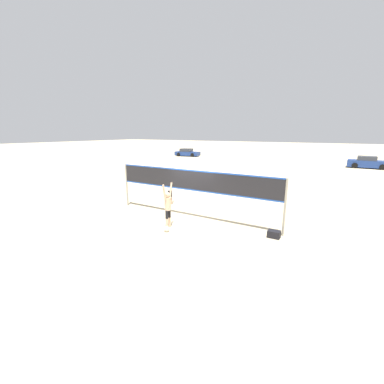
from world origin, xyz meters
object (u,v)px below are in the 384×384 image
at_px(player_spiker, 168,205).
at_px(parked_car_mid, 368,163).
at_px(volleyball, 167,229).
at_px(volleyball_net, 192,183).
at_px(parked_car_near, 187,153).
at_px(gear_bag, 274,234).
at_px(player_blocker, 170,186).

height_order(player_spiker, parked_car_mid, player_spiker).
bearing_deg(volleyball, parked_car_mid, 73.17).
xyz_separation_m(player_spiker, parked_car_mid, (8.75, 27.78, -0.42)).
relative_size(volleyball_net, parked_car_near, 1.99).
distance_m(parked_car_near, parked_car_mid, 26.46).
bearing_deg(parked_car_near, volleyball_net, -63.75).
bearing_deg(parked_car_near, parked_car_mid, -10.50).
xyz_separation_m(gear_bag, parked_car_near, (-21.98, 28.45, 0.45)).
distance_m(volleyball, parked_car_near, 35.06).
bearing_deg(player_spiker, player_blocker, 34.50).
xyz_separation_m(player_spiker, parked_car_near, (-17.63, 29.74, -0.46)).
relative_size(volleyball_net, volleyball, 36.91).
bearing_deg(player_blocker, player_spiker, 34.50).
bearing_deg(gear_bag, volleyball, -157.36).
bearing_deg(parked_car_mid, player_blocker, -111.48).
relative_size(player_blocker, gear_bag, 4.37).
distance_m(player_spiker, parked_car_mid, 29.13).
bearing_deg(player_spiker, parked_car_mid, -17.49).
distance_m(volleyball_net, parked_car_mid, 27.47).
height_order(volleyball_net, parked_car_mid, volleyball_net).
relative_size(volleyball, gear_bag, 0.49).
bearing_deg(player_blocker, gear_bag, 74.75).
relative_size(player_spiker, player_blocker, 0.94).
xyz_separation_m(volleyball_net, parked_car_near, (-17.86, 28.05, -1.20)).
bearing_deg(player_spiker, gear_bag, -73.41).
xyz_separation_m(player_spiker, volleyball, (0.22, -0.42, -0.94)).
height_order(volleyball_net, player_blocker, volleyball_net).
bearing_deg(volleyball_net, player_blocker, 149.66).
distance_m(player_spiker, player_blocker, 3.70).
bearing_deg(parked_car_near, gear_bag, -58.55).
relative_size(gear_bag, parked_car_mid, 0.11).
bearing_deg(parked_car_mid, parked_car_near, 177.95).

